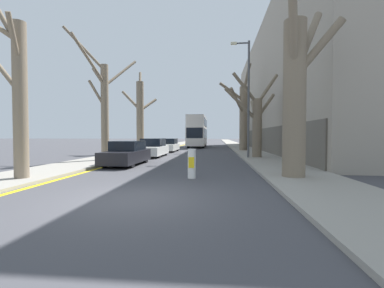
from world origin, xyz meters
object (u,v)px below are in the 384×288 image
at_px(street_tree_left_1, 104,104).
at_px(street_tree_right_0, 296,92).
at_px(street_tree_left_2, 140,115).
at_px(traffic_bollard, 192,164).
at_px(lamp_post, 247,94).
at_px(street_tree_left_0, 16,89).
at_px(parked_car_1, 153,148).
at_px(double_decker_bus, 197,130).
at_px(street_tree_right_2, 243,115).
at_px(parked_car_0, 127,154).
at_px(street_tree_right_1, 256,121).
at_px(parked_car_2, 168,145).

height_order(street_tree_left_1, street_tree_right_0, street_tree_left_1).
bearing_deg(street_tree_left_2, street_tree_left_1, -90.15).
relative_size(street_tree_right_0, traffic_bollard, 5.93).
relative_size(street_tree_left_1, traffic_bollard, 7.25).
bearing_deg(lamp_post, street_tree_left_0, -133.21).
relative_size(street_tree_left_0, traffic_bollard, 6.59).
relative_size(street_tree_left_2, parked_car_1, 1.81).
xyz_separation_m(street_tree_left_1, traffic_bollard, (6.47, -6.12, -3.26)).
xyz_separation_m(street_tree_left_0, lamp_post, (9.72, 10.35, 1.35)).
distance_m(double_decker_bus, lamp_post, 20.04).
bearing_deg(street_tree_left_1, street_tree_right_2, 50.83).
distance_m(street_tree_right_0, parked_car_0, 9.76).
bearing_deg(double_decker_bus, street_tree_left_1, -101.61).
distance_m(street_tree_left_0, street_tree_left_1, 7.43).
xyz_separation_m(street_tree_right_1, parked_car_0, (-8.23, -5.21, -2.19)).
height_order(street_tree_left_1, street_tree_left_2, street_tree_left_1).
height_order(street_tree_right_0, lamp_post, lamp_post).
height_order(street_tree_left_0, parked_car_0, street_tree_left_0).
distance_m(street_tree_right_1, parked_car_0, 9.98).
height_order(street_tree_left_0, street_tree_right_1, street_tree_left_0).
height_order(street_tree_left_0, street_tree_left_1, street_tree_left_1).
bearing_deg(street_tree_left_0, street_tree_left_2, 89.84).
height_order(street_tree_right_1, parked_car_2, street_tree_right_1).
bearing_deg(street_tree_right_2, parked_car_0, -119.44).
height_order(street_tree_left_0, traffic_bollard, street_tree_left_0).
xyz_separation_m(street_tree_left_1, double_decker_bus, (4.56, 22.17, -1.29)).
bearing_deg(street_tree_right_1, parked_car_0, -147.67).
bearing_deg(street_tree_right_0, street_tree_left_1, 150.19).
bearing_deg(traffic_bollard, street_tree_left_0, -168.69).
relative_size(street_tree_right_2, parked_car_0, 2.13).
bearing_deg(traffic_bollard, street_tree_right_2, 78.39).
bearing_deg(street_tree_left_2, street_tree_right_1, -23.60).
relative_size(street_tree_right_2, lamp_post, 1.09).
distance_m(street_tree_left_0, parked_car_2, 18.90).
relative_size(parked_car_0, parked_car_2, 1.00).
relative_size(street_tree_left_0, parked_car_0, 1.76).
bearing_deg(parked_car_0, parked_car_2, 90.00).
distance_m(street_tree_right_1, parked_car_1, 8.56).
relative_size(street_tree_left_2, parked_car_0, 1.85).
bearing_deg(traffic_bollard, street_tree_right_1, 67.58).
height_order(street_tree_right_2, lamp_post, street_tree_right_2).
bearing_deg(street_tree_right_1, lamp_post, -143.01).
height_order(street_tree_left_2, parked_car_2, street_tree_left_2).
distance_m(parked_car_0, parked_car_1, 6.11).
bearing_deg(street_tree_right_1, street_tree_left_2, 156.40).
xyz_separation_m(street_tree_right_2, parked_car_2, (-8.13, -1.54, -3.37)).
xyz_separation_m(street_tree_left_0, street_tree_right_2, (10.36, 20.10, 0.58)).
relative_size(street_tree_right_0, parked_car_0, 1.58).
bearing_deg(double_decker_bus, parked_car_2, -102.05).
distance_m(street_tree_left_1, parked_car_1, 5.83).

